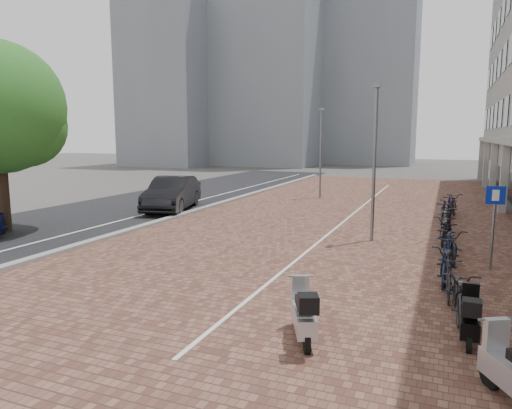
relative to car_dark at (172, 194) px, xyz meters
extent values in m
plane|color=#474442|center=(6.50, -10.75, -0.84)|extent=(140.00, 140.00, 0.00)
cube|color=brown|center=(8.50, 1.25, -0.83)|extent=(14.50, 42.00, 0.04)
cube|color=black|center=(-2.50, 1.25, -0.84)|extent=(8.00, 50.00, 0.03)
cube|color=gray|center=(1.40, 1.25, -0.77)|extent=(0.35, 42.00, 0.14)
cube|color=white|center=(-0.50, 1.25, -0.82)|extent=(0.12, 44.00, 0.00)
cube|color=white|center=(8.70, 1.25, -0.81)|extent=(0.10, 30.00, 0.00)
cube|color=#A9A9A4|center=(15.30, 5.25, 0.86)|extent=(0.35, 0.35, 3.40)
cube|color=#A9A9A4|center=(15.30, 11.25, 0.86)|extent=(0.35, 0.35, 3.40)
cube|color=#A9A9A4|center=(15.30, 17.25, 0.86)|extent=(0.35, 0.35, 3.40)
cube|color=#A9A9A4|center=(15.30, 23.25, 0.86)|extent=(0.35, 0.35, 3.40)
cube|color=gray|center=(-9.50, 37.25, 15.16)|extent=(14.00, 12.00, 32.00)
cube|color=gray|center=(2.50, 44.25, 12.16)|extent=(12.00, 10.00, 26.00)
cube|color=gray|center=(-19.50, 31.25, 9.16)|extent=(10.00, 10.00, 20.00)
imported|color=black|center=(0.00, 0.00, 0.00)|extent=(3.14, 5.42, 1.69)
cylinder|color=slate|center=(14.00, -5.86, 0.25)|extent=(0.07, 0.07, 2.18)
cube|color=#0C25A1|center=(14.00, -5.89, 1.29)|extent=(0.49, 0.13, 0.50)
cylinder|color=slate|center=(10.38, -3.39, 1.86)|extent=(0.12, 0.12, 5.40)
cylinder|color=gray|center=(5.74, 7.25, 1.78)|extent=(0.12, 0.12, 5.25)
cylinder|color=#382619|center=(-3.10, -7.08, 0.75)|extent=(0.41, 0.41, 3.19)
sphere|color=#2B6522|center=(-2.53, -6.40, 3.26)|extent=(3.19, 3.19, 3.19)
imported|color=black|center=(13.10, -9.75, -0.33)|extent=(0.78, 2.00, 1.04)
imported|color=black|center=(12.90, -8.60, -0.32)|extent=(0.56, 1.77, 1.05)
imported|color=#121A33|center=(12.88, -7.45, -0.33)|extent=(0.82, 2.01, 1.04)
imported|color=#16223D|center=(12.87, -6.30, -0.32)|extent=(0.74, 1.80, 1.05)
imported|color=black|center=(13.00, -5.15, -0.33)|extent=(0.88, 2.03, 1.04)
imported|color=black|center=(12.87, -4.00, -0.32)|extent=(0.55, 1.76, 1.05)
imported|color=black|center=(12.78, -2.85, -0.33)|extent=(0.79, 2.01, 1.04)
imported|color=black|center=(12.91, -1.70, -0.32)|extent=(0.61, 1.78, 1.05)
imported|color=#64605B|center=(12.79, -0.55, -0.33)|extent=(0.77, 2.00, 1.04)
imported|color=#141C37|center=(12.69, 0.60, -0.32)|extent=(0.60, 1.77, 1.05)
imported|color=black|center=(12.93, 1.75, -0.33)|extent=(0.88, 2.03, 1.04)
imported|color=#16193E|center=(12.91, 2.90, -0.32)|extent=(0.57, 1.77, 1.05)
imported|color=black|center=(13.11, 4.05, -0.33)|extent=(0.82, 2.01, 1.04)
camera|label=1|loc=(12.74, -20.02, 2.89)|focal=32.86mm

